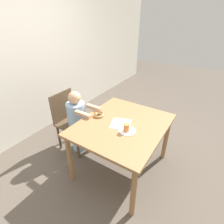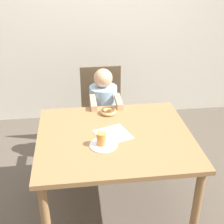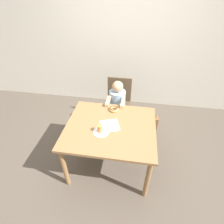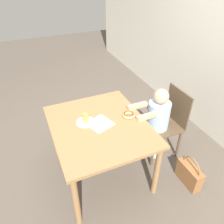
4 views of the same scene
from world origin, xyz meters
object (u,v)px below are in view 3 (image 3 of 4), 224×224
(chair, at_px, (118,104))
(handbag, at_px, (148,122))
(donut, at_px, (114,109))
(child_figure, at_px, (117,108))
(cup, at_px, (100,129))

(chair, xyz_separation_m, handbag, (0.57, -0.01, -0.33))
(donut, distance_m, handbag, 0.99)
(donut, bearing_deg, child_figure, 90.18)
(child_figure, bearing_deg, chair, 90.00)
(cup, bearing_deg, donut, 77.58)
(handbag, bearing_deg, donut, -137.44)
(chair, bearing_deg, handbag, -1.43)
(chair, distance_m, handbag, 0.66)
(donut, bearing_deg, cup, -102.42)
(handbag, bearing_deg, cup, -124.26)
(cup, bearing_deg, handbag, 55.74)
(chair, height_order, cup, chair)
(child_figure, height_order, handbag, child_figure)
(child_figure, distance_m, cup, 0.92)
(chair, relative_size, child_figure, 0.92)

